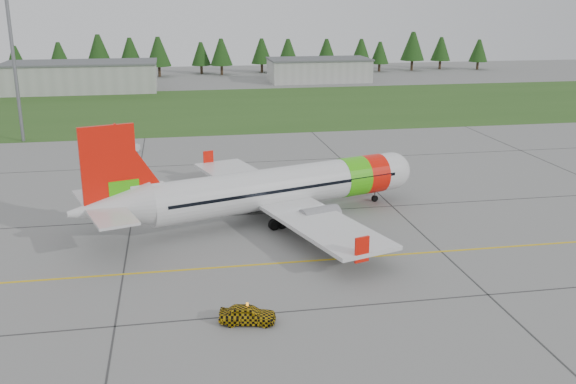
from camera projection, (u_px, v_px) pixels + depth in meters
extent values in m
plane|color=gray|center=(348.00, 307.00, 42.46)|extent=(320.00, 320.00, 0.00)
cylinder|color=silver|center=(282.00, 187.00, 58.98)|extent=(24.73, 11.02, 3.72)
sphere|color=silver|center=(391.00, 171.00, 64.52)|extent=(3.72, 3.72, 3.72)
cone|color=silver|center=(110.00, 208.00, 51.86)|extent=(7.48, 5.56, 3.72)
cube|color=black|center=(394.00, 167.00, 64.55)|extent=(2.20, 2.82, 0.53)
cylinder|color=#41C50E|center=(352.00, 177.00, 62.39)|extent=(3.51, 4.37, 3.80)
cylinder|color=red|center=(371.00, 174.00, 63.41)|extent=(3.14, 4.25, 3.80)
cube|color=silver|center=(278.00, 198.00, 59.07)|extent=(14.20, 30.64, 0.34)
cube|color=red|center=(208.00, 159.00, 71.31)|extent=(1.14, 0.51, 1.91)
cube|color=red|center=(362.00, 249.00, 45.67)|extent=(1.14, 0.51, 1.91)
cylinder|color=gray|center=(267.00, 188.00, 64.30)|extent=(3.87, 2.94, 2.00)
cylinder|color=gray|center=(320.00, 218.00, 55.43)|extent=(3.87, 2.94, 2.00)
cube|color=red|center=(109.00, 170.00, 51.02)|extent=(4.28, 1.65, 7.24)
cube|color=#41C50E|center=(124.00, 193.00, 52.09)|extent=(2.48, 1.13, 2.29)
cube|color=silver|center=(104.00, 207.00, 51.58)|extent=(6.21, 11.36, 0.21)
cylinder|color=slate|center=(375.00, 195.00, 64.33)|extent=(0.17, 0.17, 1.33)
cylinder|color=black|center=(375.00, 198.00, 64.43)|extent=(0.70, 0.45, 0.65)
cylinder|color=slate|center=(256.00, 202.00, 61.19)|extent=(0.21, 0.21, 1.81)
cylinder|color=black|center=(253.00, 207.00, 61.14)|extent=(1.07, 0.71, 0.99)
cylinder|color=slate|center=(282.00, 219.00, 56.68)|extent=(0.21, 0.21, 1.81)
cylinder|color=black|center=(278.00, 224.00, 56.63)|extent=(1.07, 0.71, 0.99)
imported|color=gold|center=(247.00, 297.00, 39.82)|extent=(1.49, 1.66, 3.57)
imported|color=silver|center=(129.00, 140.00, 83.56)|extent=(1.69, 1.65, 3.87)
cube|color=#30561E|center=(231.00, 108.00, 119.69)|extent=(320.00, 50.00, 0.03)
cube|color=gold|center=(321.00, 260.00, 49.99)|extent=(120.00, 0.25, 0.02)
cube|color=#A8A8A3|center=(82.00, 77.00, 140.08)|extent=(32.00, 14.00, 6.00)
cube|color=#A8A8A3|center=(319.00, 71.00, 157.11)|extent=(24.00, 12.00, 5.20)
cylinder|color=slate|center=(15.00, 71.00, 88.74)|extent=(0.50, 0.50, 20.00)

